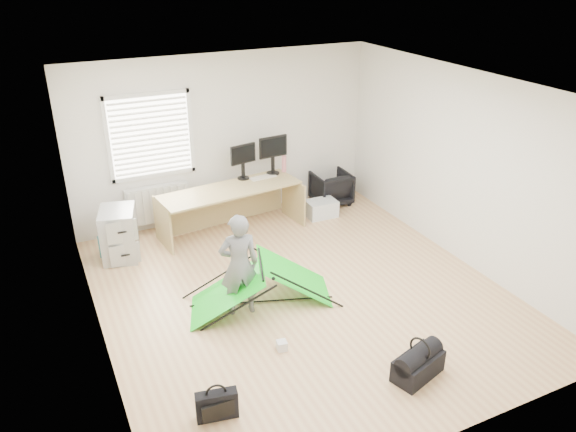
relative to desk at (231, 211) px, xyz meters
name	(u,v)px	position (x,y,z in m)	size (l,w,h in m)	color
ground	(301,293)	(0.20, -2.06, -0.38)	(5.50, 5.50, 0.00)	tan
back_wall	(225,138)	(0.20, 0.69, 0.97)	(5.00, 0.02, 2.70)	silver
window	(150,136)	(-1.00, 0.65, 1.17)	(1.20, 0.06, 1.20)	silver
radiator	(158,203)	(-1.00, 0.61, 0.07)	(1.00, 0.12, 0.60)	silver
desk	(231,211)	(0.00, 0.00, 0.00)	(2.21, 0.70, 0.75)	tan
filing_cabinet	(119,234)	(-1.74, -0.04, 0.00)	(0.48, 0.64, 0.75)	#A0A2A5
monitor_left	(243,166)	(0.34, 0.30, 0.59)	(0.44, 0.10, 0.43)	black
monitor_right	(273,160)	(0.86, 0.30, 0.61)	(0.49, 0.11, 0.47)	black
keyboard	(263,177)	(0.64, 0.20, 0.39)	(0.44, 0.15, 0.02)	beige
thermos	(284,164)	(1.07, 0.31, 0.52)	(0.08, 0.08, 0.28)	#CF747A
office_chair	(331,188)	(2.00, 0.33, -0.09)	(0.62, 0.63, 0.58)	black
person	(239,265)	(-0.67, -2.10, 0.29)	(0.48, 0.32, 1.33)	slate
kite	(261,283)	(-0.36, -2.04, -0.09)	(1.83, 0.80, 0.57)	#14D81E
storage_crate	(321,208)	(1.57, -0.09, -0.24)	(0.50, 0.35, 0.28)	silver
tote_bag	(110,245)	(-1.88, 0.06, -0.20)	(0.30, 0.13, 0.35)	#1D7383
laptop_bag	(217,405)	(-1.52, -3.66, -0.23)	(0.40, 0.12, 0.30)	black
white_box	(282,346)	(-0.53, -3.00, -0.32)	(0.11, 0.11, 0.11)	silver
duffel_bag	(418,366)	(0.58, -4.01, -0.25)	(0.58, 0.29, 0.25)	black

